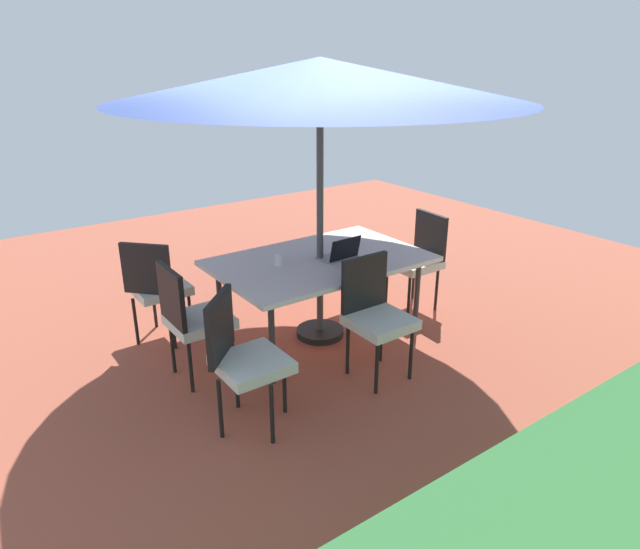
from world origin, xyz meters
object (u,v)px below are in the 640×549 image
object	(u,v)px
dining_table	(320,264)
chair_north	(375,312)
chair_northeast	(243,355)
chair_west	(418,256)
chair_southeast	(157,285)
cup	(279,259)
patio_umbrella	(320,80)
chair_east	(192,316)
laptop	(340,254)

from	to	relation	value
dining_table	chair_north	xyz separation A→B (m)	(0.04, 0.81, -0.16)
dining_table	chair_northeast	size ratio (longest dim) A/B	1.91
chair_west	chair_southeast	xyz separation A→B (m)	(2.42, -0.81, 0.00)
chair_southeast	cup	bearing A→B (deg)	-171.79
chair_west	chair_southeast	bearing A→B (deg)	-104.06
dining_table	cup	bearing A→B (deg)	-10.81
chair_west	chair_southeast	distance (m)	2.55
patio_umbrella	chair_east	size ratio (longest dim) A/B	3.46
chair_north	cup	bearing A→B (deg)	111.63
dining_table	chair_southeast	world-z (taller)	chair_southeast
chair_northeast	cup	bearing A→B (deg)	1.64
chair_north	chair_southeast	distance (m)	1.97
chair_west	cup	world-z (taller)	chair_west
patio_umbrella	chair_north	world-z (taller)	patio_umbrella
chair_north	dining_table	bearing A→B (deg)	87.63
chair_northeast	chair_southeast	size ratio (longest dim) A/B	1.00
chair_northeast	chair_west	size ratio (longest dim) A/B	1.00
chair_southeast	dining_table	bearing A→B (deg)	-164.65
dining_table	chair_west	xyz separation A→B (m)	(-1.18, 0.05, -0.16)
dining_table	chair_north	distance (m)	0.82
chair_west	laptop	bearing A→B (deg)	-81.97
dining_table	chair_east	world-z (taller)	chair_east
chair_east	cup	distance (m)	0.91
dining_table	chair_north	size ratio (longest dim) A/B	1.91
chair_northeast	laptop	xyz separation A→B (m)	(-1.36, -0.69, 0.25)
laptop	chair_east	bearing A→B (deg)	-6.39
cup	chair_west	bearing A→B (deg)	175.58
chair_northeast	cup	distance (m)	1.24
chair_north	laptop	xyz separation A→B (m)	(-0.17, -0.69, 0.25)
patio_umbrella	laptop	size ratio (longest dim) A/B	10.26
chair_southeast	chair_west	bearing A→B (deg)	-151.61
chair_east	chair_southeast	world-z (taller)	same
dining_table	chair_southeast	size ratio (longest dim) A/B	1.91
chair_northeast	chair_east	bearing A→B (deg)	47.54
chair_southeast	cup	xyz separation A→B (m)	(-0.86, 0.69, 0.26)
patio_umbrella	chair_southeast	world-z (taller)	patio_umbrella
laptop	cup	world-z (taller)	laptop
dining_table	patio_umbrella	size ratio (longest dim) A/B	0.55
chair_north	patio_umbrella	bearing A→B (deg)	87.63
chair_east	laptop	distance (m)	1.41
patio_umbrella	chair_southeast	distance (m)	2.25
chair_southeast	chair_northeast	bearing A→B (deg)	137.52
patio_umbrella	chair_northeast	distance (m)	2.25
patio_umbrella	chair_northeast	world-z (taller)	patio_umbrella
laptop	chair_west	bearing A→B (deg)	-178.84
chair_east	chair_southeast	size ratio (longest dim) A/B	1.00
chair_northeast	laptop	distance (m)	1.54
chair_northeast	chair_southeast	world-z (taller)	same
laptop	cup	distance (m)	0.55
chair_northeast	chair_west	xyz separation A→B (m)	(-2.40, -0.75, 0.00)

